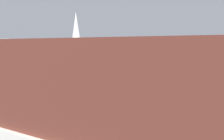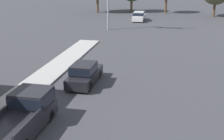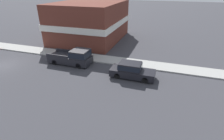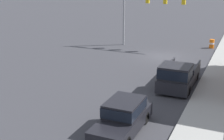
% 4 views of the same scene
% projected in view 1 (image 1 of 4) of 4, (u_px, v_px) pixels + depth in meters
% --- Properties ---
extents(car_lead, '(1.78, 4.66, 1.66)m').
position_uv_depth(car_lead, '(106.00, 88.00, 26.71)').
color(car_lead, black).
rests_on(car_lead, ground).
extents(pickup_truck_parked, '(2.13, 5.28, 1.94)m').
position_uv_depth(pickup_truck_parked, '(163.00, 96.00, 22.14)').
color(pickup_truck_parked, black).
rests_on(pickup_truck_parked, ground).
extents(corner_brick_building, '(13.45, 10.60, 6.32)m').
position_uv_depth(corner_brick_building, '(158.00, 103.00, 11.27)').
color(corner_brick_building, brown).
rests_on(corner_brick_building, ground).
extents(church_steeple, '(2.46, 2.46, 13.93)m').
position_uv_depth(church_steeple, '(76.00, 40.00, 52.98)').
color(church_steeple, white).
rests_on(church_steeple, ground).
extents(backdrop_tree_right_mid, '(5.21, 5.21, 7.41)m').
position_uv_depth(backdrop_tree_right_mid, '(2.00, 50.00, 56.17)').
color(backdrop_tree_right_mid, '#4C3823').
rests_on(backdrop_tree_right_mid, ground).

